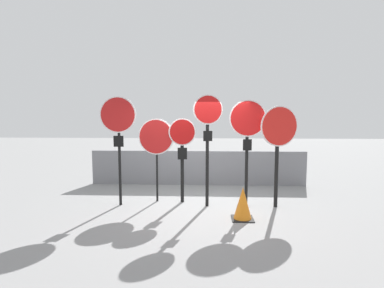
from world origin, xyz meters
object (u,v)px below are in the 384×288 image
object	(u,v)px
stop_sign_0	(118,125)
stop_sign_2	(182,145)
traffic_cone_0	(243,203)
stop_sign_4	(248,130)
stop_sign_5	(279,137)
stop_sign_3	(208,128)
stop_sign_1	(156,140)

from	to	relation	value
stop_sign_0	stop_sign_2	world-z (taller)	stop_sign_0
traffic_cone_0	stop_sign_4	bearing A→B (deg)	77.33
stop_sign_5	traffic_cone_0	size ratio (longest dim) A/B	3.48
stop_sign_2	stop_sign_3	size ratio (longest dim) A/B	0.79
stop_sign_3	traffic_cone_0	world-z (taller)	stop_sign_3
stop_sign_3	stop_sign_4	size ratio (longest dim) A/B	1.05
stop_sign_0	stop_sign_5	xyz separation A→B (m)	(3.77, 0.01, -0.27)
stop_sign_2	stop_sign_5	size ratio (longest dim) A/B	0.88
stop_sign_1	stop_sign_5	world-z (taller)	stop_sign_5
traffic_cone_0	stop_sign_0	bearing A→B (deg)	163.97
stop_sign_3	stop_sign_4	bearing A→B (deg)	-7.92
stop_sign_1	stop_sign_5	xyz separation A→B (m)	(2.93, -0.34, 0.11)
stop_sign_2	stop_sign_5	world-z (taller)	stop_sign_5
stop_sign_0	traffic_cone_0	bearing A→B (deg)	-16.97
stop_sign_5	stop_sign_1	bearing A→B (deg)	155.97
stop_sign_0	stop_sign_2	xyz separation A→B (m)	(1.50, 0.31, -0.51)
stop_sign_0	stop_sign_4	size ratio (longest dim) A/B	1.03
stop_sign_3	stop_sign_4	world-z (taller)	stop_sign_3
stop_sign_4	stop_sign_2	bearing A→B (deg)	168.72
stop_sign_2	traffic_cone_0	size ratio (longest dim) A/B	3.06
stop_sign_1	stop_sign_3	world-z (taller)	stop_sign_3
stop_sign_1	stop_sign_5	size ratio (longest dim) A/B	0.87
stop_sign_3	stop_sign_2	bearing A→B (deg)	145.40
stop_sign_3	stop_sign_5	distance (m)	1.66
stop_sign_0	stop_sign_5	distance (m)	3.78
stop_sign_0	stop_sign_4	bearing A→B (deg)	-0.32
stop_sign_1	stop_sign_4	bearing A→B (deg)	-3.02
stop_sign_4	traffic_cone_0	bearing A→B (deg)	-103.71
stop_sign_2	stop_sign_3	xyz separation A→B (m)	(0.62, -0.30, 0.43)
stop_sign_0	stop_sign_3	distance (m)	2.12
stop_sign_1	traffic_cone_0	xyz separation A→B (m)	(2.02, -1.17, -1.23)
stop_sign_0	stop_sign_1	world-z (taller)	stop_sign_0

